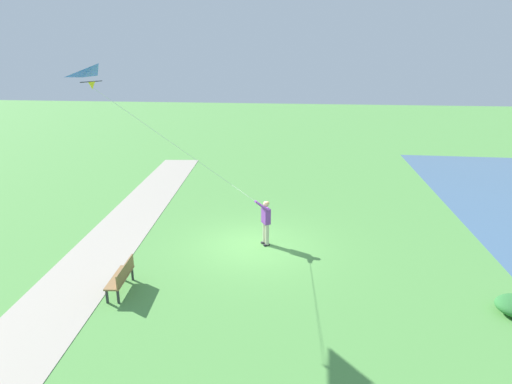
% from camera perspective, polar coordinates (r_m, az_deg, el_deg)
% --- Properties ---
extents(ground_plane, '(120.00, 120.00, 0.00)m').
position_cam_1_polar(ground_plane, '(15.87, -0.33, -7.39)').
color(ground_plane, '#569947').
extents(walkway_path, '(6.20, 32.06, 0.02)m').
position_cam_1_polar(walkway_path, '(15.80, -21.23, -8.72)').
color(walkway_path, '#ADA393').
rests_on(walkway_path, ground).
extents(person_kite_flyer, '(0.62, 0.53, 1.83)m').
position_cam_1_polar(person_kite_flyer, '(15.60, 1.30, -3.66)').
color(person_kite_flyer, '#232328').
rests_on(person_kite_flyer, ground).
extents(flying_kite, '(4.55, 3.33, 4.73)m').
position_cam_1_polar(flying_kite, '(13.17, -20.55, 14.29)').
color(flying_kite, blue).
extents(park_bench_near_walkway, '(0.62, 1.54, 0.88)m').
position_cam_1_polar(park_bench_near_walkway, '(13.33, -17.90, -10.85)').
color(park_bench_near_walkway, olive).
rests_on(park_bench_near_walkway, ground).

